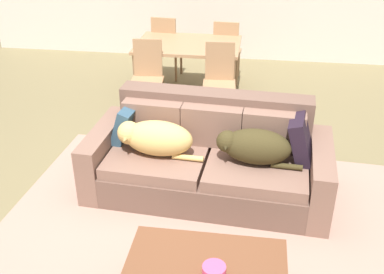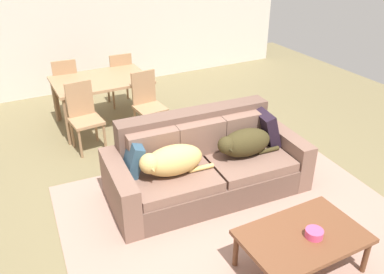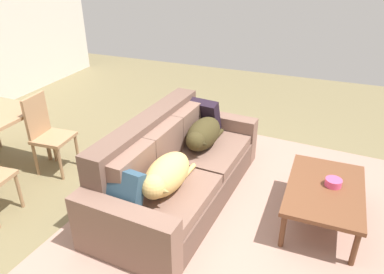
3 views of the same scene
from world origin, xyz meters
TOP-DOWN VIEW (x-y plane):
  - ground_plane at (0.00, 0.00)m, footprint 10.00×10.00m
  - area_rug at (0.20, -0.72)m, footprint 3.68×3.28m
  - couch at (0.21, 0.07)m, footprint 2.30×1.14m
  - dog_on_left_cushion at (-0.28, -0.07)m, footprint 0.81×0.37m
  - dog_on_right_cushion at (0.62, -0.10)m, footprint 0.77×0.36m
  - throw_pillow_by_left_arm at (-0.61, 0.18)m, footprint 0.27×0.39m
  - throw_pillow_by_right_arm at (1.04, 0.07)m, footprint 0.30×0.45m
  - coffee_table at (0.35, -1.44)m, footprint 1.08×0.70m
  - bowl_on_coffee_table at (0.41, -1.50)m, footprint 0.16×0.16m
  - dining_chair_near_right at (0.16, 1.68)m, footprint 0.43×0.43m

SIDE VIEW (x-z plane):
  - ground_plane at x=0.00m, z-range 0.00..0.00m
  - area_rug at x=0.20m, z-range 0.00..0.01m
  - couch at x=0.21m, z-range -0.12..0.77m
  - coffee_table at x=0.35m, z-range 0.16..0.56m
  - bowl_on_coffee_table at x=0.41m, z-range 0.40..0.47m
  - dining_chair_near_right at x=0.16m, z-range 0.04..0.99m
  - dog_on_right_cushion at x=0.62m, z-range 0.43..0.75m
  - throw_pillow_by_left_arm at x=-0.61m, z-range 0.40..0.78m
  - dog_on_left_cushion at x=-0.28m, z-range 0.43..0.75m
  - throw_pillow_by_right_arm at x=1.04m, z-range 0.39..0.83m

